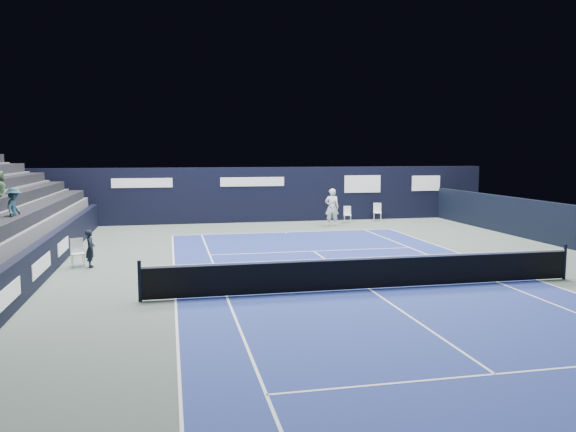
# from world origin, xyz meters

# --- Properties ---
(ground) EXTENTS (48.00, 48.00, 0.00)m
(ground) POSITION_xyz_m (0.00, 2.00, 0.00)
(ground) COLOR #49564F
(ground) RESTS_ON ground
(court_surface) EXTENTS (10.97, 23.77, 0.01)m
(court_surface) POSITION_xyz_m (0.00, 0.00, 0.00)
(court_surface) COLOR navy
(court_surface) RESTS_ON ground
(enclosure_wall_right) EXTENTS (0.30, 22.00, 1.80)m
(enclosure_wall_right) POSITION_xyz_m (10.50, 6.00, 0.90)
(enclosure_wall_right) COLOR black
(enclosure_wall_right) RESTS_ON ground
(folding_chair_back_a) EXTENTS (0.48, 0.47, 0.92)m
(folding_chair_back_a) POSITION_xyz_m (4.24, 15.10, 0.52)
(folding_chair_back_a) COLOR white
(folding_chair_back_a) RESTS_ON ground
(folding_chair_back_b) EXTENTS (0.56, 0.55, 1.03)m
(folding_chair_back_b) POSITION_xyz_m (6.19, 15.51, 0.58)
(folding_chair_back_b) COLOR silver
(folding_chair_back_b) RESTS_ON ground
(line_judge_chair) EXTENTS (0.53, 0.52, 0.97)m
(line_judge_chair) POSITION_xyz_m (-8.74, 5.23, 0.55)
(line_judge_chair) COLOR silver
(line_judge_chair) RESTS_ON ground
(line_judge) EXTENTS (0.37, 0.51, 1.31)m
(line_judge) POSITION_xyz_m (-8.27, 4.93, 0.65)
(line_judge) COLOR black
(line_judge) RESTS_ON ground
(court_markings) EXTENTS (11.03, 23.83, 0.00)m
(court_markings) POSITION_xyz_m (0.00, 0.00, 0.01)
(court_markings) COLOR white
(court_markings) RESTS_ON court_surface
(tennis_net) EXTENTS (12.90, 0.10, 1.10)m
(tennis_net) POSITION_xyz_m (0.00, 0.00, 0.51)
(tennis_net) COLOR black
(tennis_net) RESTS_ON ground
(back_sponsor_wall) EXTENTS (26.00, 0.63, 3.10)m
(back_sponsor_wall) POSITION_xyz_m (0.01, 16.50, 1.55)
(back_sponsor_wall) COLOR black
(back_sponsor_wall) RESTS_ON ground
(side_barrier_left) EXTENTS (0.33, 22.00, 1.20)m
(side_barrier_left) POSITION_xyz_m (-9.50, 5.97, 0.60)
(side_barrier_left) COLOR black
(side_barrier_left) RESTS_ON ground
(tennis_player) EXTENTS (0.83, 0.94, 2.02)m
(tennis_player) POSITION_xyz_m (2.94, 13.78, 1.01)
(tennis_player) COLOR white
(tennis_player) RESTS_ON ground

